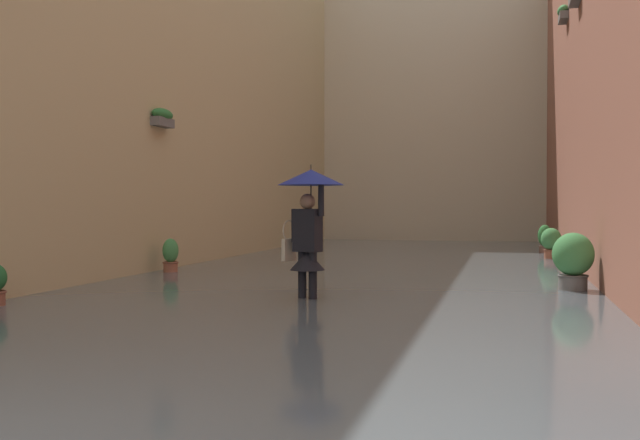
% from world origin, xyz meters
% --- Properties ---
extents(ground_plane, '(62.00, 62.00, 0.00)m').
position_xyz_m(ground_plane, '(0.00, -12.40, 0.00)').
color(ground_plane, '#605B56').
extents(flood_water, '(9.05, 30.80, 0.15)m').
position_xyz_m(flood_water, '(0.00, -12.40, 0.07)').
color(flood_water, '#515B60').
rests_on(flood_water, ground_plane).
extents(building_facade_left, '(2.04, 28.80, 9.60)m').
position_xyz_m(building_facade_left, '(-5.03, -12.40, 4.80)').
color(building_facade_left, '#935642').
rests_on(building_facade_left, ground_plane).
extents(building_facade_right, '(2.04, 28.80, 10.54)m').
position_xyz_m(building_facade_right, '(5.03, -12.39, 5.27)').
color(building_facade_right, tan).
rests_on(building_facade_right, ground_plane).
extents(building_facade_far, '(11.85, 1.80, 13.73)m').
position_xyz_m(building_facade_far, '(0.00, -25.70, 6.86)').
color(building_facade_far, beige).
rests_on(building_facade_far, ground_plane).
extents(person_wading, '(0.95, 0.95, 2.05)m').
position_xyz_m(person_wading, '(-0.00, -7.30, 1.40)').
color(person_wading, '#4C4233').
rests_on(person_wading, ground_plane).
extents(potted_plant_near_left, '(0.38, 0.38, 0.93)m').
position_xyz_m(potted_plant_near_left, '(-3.76, -18.45, 0.51)').
color(potted_plant_near_left, brown).
rests_on(potted_plant_near_left, ground_plane).
extents(potted_plant_mid_left, '(0.64, 0.64, 1.04)m').
position_xyz_m(potted_plant_mid_left, '(-3.73, -9.34, 0.60)').
color(potted_plant_mid_left, '#66605B').
rests_on(potted_plant_mid_left, ground_plane).
extents(potted_plant_far_left, '(0.50, 0.50, 0.91)m').
position_xyz_m(potted_plant_far_left, '(-3.80, -16.24, 0.53)').
color(potted_plant_far_left, '#9E563D').
rests_on(potted_plant_far_left, ground_plane).
extents(potted_plant_near_right, '(0.32, 0.32, 0.81)m').
position_xyz_m(potted_plant_near_right, '(3.76, -10.62, 0.42)').
color(potted_plant_near_right, '#9E563D').
rests_on(potted_plant_near_right, ground_plane).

